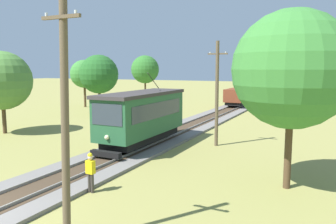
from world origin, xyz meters
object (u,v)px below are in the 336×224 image
object	(u,v)px
freight_car	(237,96)
utility_pole_distant	(288,78)
utility_pole_mid	(260,85)
track_worker	(91,171)
gravel_pile	(275,106)
tree_right_near	(145,69)
tree_horizon	(99,74)
utility_pole_foreground	(65,117)
red_tram	(142,116)
tree_left_near	(84,74)
second_worker	(105,135)
tree_left_far	(2,81)
utility_pole_far	(278,76)
tree_right_far	(292,70)
utility_pole_near_tram	(217,93)

from	to	relation	value
freight_car	utility_pole_distant	world-z (taller)	utility_pole_distant
utility_pole_mid	track_worker	world-z (taller)	utility_pole_mid
gravel_pile	tree_right_near	size ratio (longest dim) A/B	0.30
tree_right_near	tree_horizon	size ratio (longest dim) A/B	1.12
utility_pole_foreground	tree_horizon	size ratio (longest dim) A/B	1.12
red_tram	tree_left_near	size ratio (longest dim) A/B	1.30
freight_car	second_worker	size ratio (longest dim) A/B	2.91
freight_car	tree_left_far	distance (m)	29.58
utility_pole_foreground	tree_left_far	distance (m)	20.65
freight_car	utility_pole_foreground	distance (m)	38.08
utility_pole_far	tree_left_near	xyz separation A→B (m)	(-23.87, -14.80, 0.32)
freight_car	utility_pole_mid	xyz separation A→B (m)	(4.44, -7.18, 2.01)
gravel_pile	second_worker	distance (m)	27.31
second_worker	utility_pole_far	bearing A→B (deg)	-104.18
utility_pole_mid	tree_left_near	world-z (taller)	utility_pole_mid
red_tram	track_worker	distance (m)	8.68
utility_pole_distant	tree_horizon	distance (m)	37.91
red_tram	track_worker	world-z (taller)	red_tram
utility_pole_mid	tree_right_near	distance (m)	29.31
utility_pole_mid	tree_right_far	bearing A→B (deg)	-76.35
utility_pole_foreground	utility_pole_mid	distance (m)	30.56
gravel_pile	track_worker	bearing A→B (deg)	-95.09
freight_car	tree_right_near	xyz separation A→B (m)	(-19.80, 9.21, 3.64)
freight_car	utility_pole_foreground	size ratio (longest dim) A/B	0.67
utility_pole_mid	tree_right_far	size ratio (longest dim) A/B	0.87
utility_pole_far	tree_right_far	size ratio (longest dim) A/B	1.06
tree_right_near	tree_right_far	distance (m)	48.92
utility_pole_far	utility_pole_distant	bearing A→B (deg)	90.00
utility_pole_foreground	utility_pole_mid	xyz separation A→B (m)	(0.00, 30.55, -0.43)
utility_pole_distant	tree_right_near	xyz separation A→B (m)	(-24.24, -10.88, 1.56)
utility_pole_mid	tree_right_far	xyz separation A→B (m)	(5.46, -22.48, 1.79)
tree_right_near	utility_pole_mid	bearing A→B (deg)	-34.07
utility_pole_foreground	utility_pole_near_tram	size ratio (longest dim) A/B	1.07
tree_left_near	utility_pole_foreground	bearing A→B (deg)	-50.85
utility_pole_mid	gravel_pile	world-z (taller)	utility_pole_mid
track_worker	tree_horizon	size ratio (longest dim) A/B	0.26
utility_pole_near_tram	utility_pole_far	size ratio (longest dim) A/B	0.86
tree_left_near	tree_left_far	world-z (taller)	tree_left_far
utility_pole_near_tram	tree_horizon	size ratio (longest dim) A/B	1.04
track_worker	second_worker	bearing A→B (deg)	36.42
utility_pole_foreground	tree_left_near	bearing A→B (deg)	129.15
red_tram	tree_horizon	distance (m)	17.86
utility_pole_foreground	second_worker	world-z (taller)	utility_pole_foreground
utility_pole_near_tram	tree_horizon	bearing A→B (deg)	151.38
utility_pole_foreground	second_worker	size ratio (longest dim) A/B	4.37
tree_left_near	tree_right_far	distance (m)	36.22
utility_pole_near_tram	freight_car	bearing A→B (deg)	100.89
red_tram	utility_pole_near_tram	bearing A→B (deg)	30.76
utility_pole_near_tram	gravel_pile	xyz separation A→B (m)	(0.75, 22.02, -3.06)
track_worker	second_worker	size ratio (longest dim) A/B	1.00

